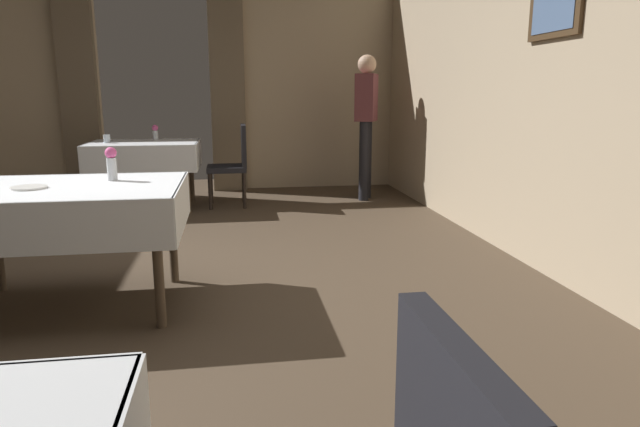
# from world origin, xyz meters

# --- Properties ---
(ground) EXTENTS (10.08, 10.08, 0.00)m
(ground) POSITION_xyz_m (0.00, 0.00, 0.00)
(ground) COLOR #4C3D2D
(wall_right) EXTENTS (0.16, 8.40, 3.00)m
(wall_right) POSITION_xyz_m (3.20, -0.00, 1.50)
(wall_right) COLOR tan
(wall_right) RESTS_ON ground
(wall_back) EXTENTS (6.40, 0.27, 3.00)m
(wall_back) POSITION_xyz_m (0.00, 4.18, 1.51)
(wall_back) COLOR tan
(wall_back) RESTS_ON ground
(dining_table_mid) EXTENTS (1.35, 1.01, 0.75)m
(dining_table_mid) POSITION_xyz_m (-0.03, -0.05, 0.66)
(dining_table_mid) COLOR #4C3D2D
(dining_table_mid) RESTS_ON ground
(dining_table_far) EXTENTS (1.18, 0.91, 0.75)m
(dining_table_far) POSITION_xyz_m (-0.01, 2.95, 0.64)
(dining_table_far) COLOR #4C3D2D
(dining_table_far) RESTS_ON ground
(chair_far_right) EXTENTS (0.44, 0.44, 0.93)m
(chair_far_right) POSITION_xyz_m (0.96, 2.96, 0.52)
(chair_far_right) COLOR black
(chair_far_right) RESTS_ON ground
(flower_vase_mid) EXTENTS (0.07, 0.07, 0.21)m
(flower_vase_mid) POSITION_xyz_m (0.21, 0.12, 0.86)
(flower_vase_mid) COLOR silver
(flower_vase_mid) RESTS_ON dining_table_mid
(plate_mid_b) EXTENTS (0.19, 0.19, 0.01)m
(plate_mid_b) POSITION_xyz_m (-0.20, -0.12, 0.76)
(plate_mid_b) COLOR white
(plate_mid_b) RESTS_ON dining_table_mid
(flower_vase_far) EXTENTS (0.07, 0.07, 0.17)m
(flower_vase_far) POSITION_xyz_m (0.09, 3.21, 0.84)
(flower_vase_far) COLOR silver
(flower_vase_far) RESTS_ON dining_table_far
(glass_far_b) EXTENTS (0.07, 0.07, 0.09)m
(glass_far_b) POSITION_xyz_m (-0.39, 2.89, 0.79)
(glass_far_b) COLOR silver
(glass_far_b) RESTS_ON dining_table_far
(person_waiter_by_doorway) EXTENTS (0.35, 0.42, 1.72)m
(person_waiter_by_doorway) POSITION_xyz_m (2.55, 3.13, 1.02)
(person_waiter_by_doorway) COLOR black
(person_waiter_by_doorway) RESTS_ON ground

